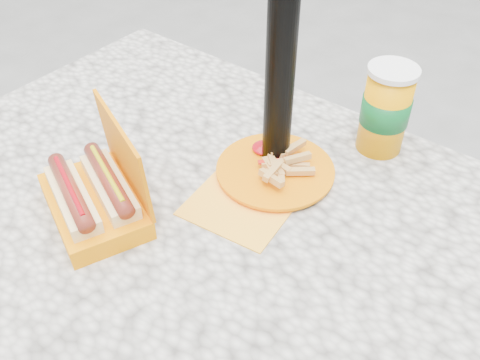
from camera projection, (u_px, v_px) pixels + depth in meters
The scene contains 4 objects.
picnic_table at pixel (222, 252), 0.97m from camera, with size 1.20×0.80×0.75m.
hotdog_box at pixel (96, 196), 0.87m from camera, with size 0.24×0.21×0.17m.
fries_plate at pixel (273, 171), 0.96m from camera, with size 0.21×0.30×0.04m.
soda_cup at pixel (386, 109), 0.97m from camera, with size 0.09×0.09×0.17m.
Camera 1 is at (0.42, -0.49, 1.38)m, focal length 40.00 mm.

